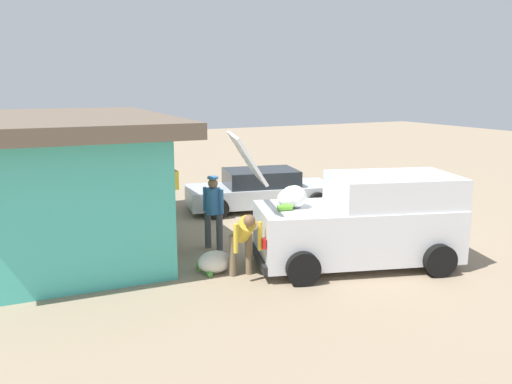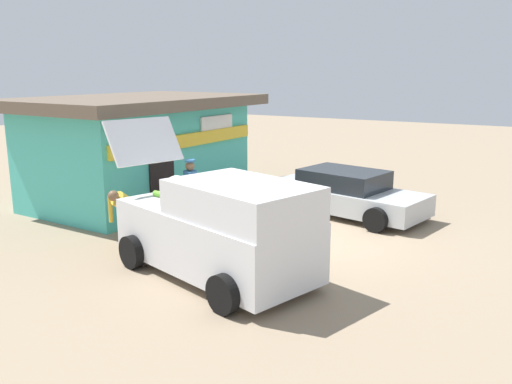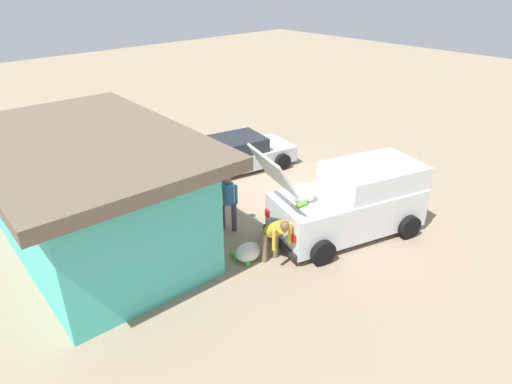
# 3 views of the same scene
# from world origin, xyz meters

# --- Properties ---
(ground_plane) EXTENTS (60.00, 60.00, 0.00)m
(ground_plane) POSITION_xyz_m (0.00, 0.00, 0.00)
(ground_plane) COLOR gray
(storefront_bar) EXTENTS (7.27, 4.94, 3.07)m
(storefront_bar) POSITION_xyz_m (1.02, 6.20, 1.60)
(storefront_bar) COLOR #4CC6B7
(storefront_bar) RESTS_ON ground_plane
(delivery_van) EXTENTS (3.05, 4.96, 2.80)m
(delivery_van) POSITION_xyz_m (-2.95, 0.75, 0.95)
(delivery_van) COLOR silver
(delivery_van) RESTS_ON ground_plane
(parked_sedan) EXTENTS (2.77, 4.69, 1.21)m
(parked_sedan) POSITION_xyz_m (2.50, 0.36, 0.57)
(parked_sedan) COLOR #B2B7BC
(parked_sedan) RESTS_ON ground_plane
(vendor_standing) EXTENTS (0.51, 0.46, 1.70)m
(vendor_standing) POSITION_xyz_m (-0.59, 3.16, 0.98)
(vendor_standing) COLOR #4C4C51
(vendor_standing) RESTS_ON ground_plane
(customer_bending) EXTENTS (0.79, 0.59, 1.37)m
(customer_bending) POSITION_xyz_m (-2.61, 3.33, 0.85)
(customer_bending) COLOR #726047
(customer_bending) RESTS_ON ground_plane
(unloaded_banana_pile) EXTENTS (0.71, 0.72, 0.45)m
(unloaded_banana_pile) POSITION_xyz_m (-2.04, 3.74, 0.21)
(unloaded_banana_pile) COLOR silver
(unloaded_banana_pile) RESTS_ON ground_plane
(paint_bucket) EXTENTS (0.32, 0.32, 0.35)m
(paint_bucket) POSITION_xyz_m (2.53, 3.84, 0.18)
(paint_bucket) COLOR silver
(paint_bucket) RESTS_ON ground_plane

